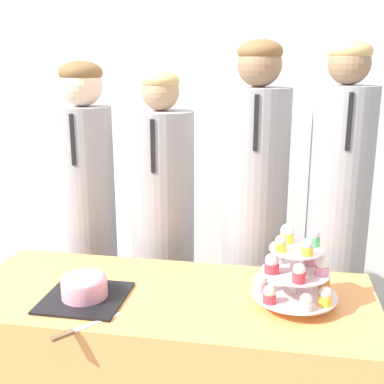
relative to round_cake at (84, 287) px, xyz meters
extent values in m
cube|color=silver|center=(0.27, 1.38, 0.53)|extent=(9.00, 0.06, 2.70)
cube|color=black|center=(0.00, 0.00, -0.04)|extent=(0.27, 0.27, 0.01)
cylinder|color=pink|center=(0.00, 0.00, 0.00)|extent=(0.16, 0.16, 0.06)
ellipsoid|color=pink|center=(0.00, 0.00, 0.03)|extent=(0.15, 0.15, 0.05)
cube|color=silver|center=(0.10, -0.14, -0.04)|extent=(0.12, 0.14, 0.00)
cube|color=brown|center=(0.02, -0.23, -0.04)|extent=(0.06, 0.07, 0.01)
cylinder|color=silver|center=(0.70, 0.08, 0.06)|extent=(0.02, 0.02, 0.20)
cylinder|color=silver|center=(0.70, 0.08, 0.00)|extent=(0.28, 0.28, 0.01)
cylinder|color=silver|center=(0.70, 0.08, 0.07)|extent=(0.22, 0.22, 0.01)
cylinder|color=silver|center=(0.70, 0.08, 0.15)|extent=(0.18, 0.18, 0.01)
cylinder|color=pink|center=(0.59, 0.08, 0.01)|extent=(0.05, 0.05, 0.03)
sphere|color=white|center=(0.59, 0.08, 0.04)|extent=(0.05, 0.05, 0.05)
cylinder|color=#E5333D|center=(0.62, 0.00, 0.01)|extent=(0.04, 0.04, 0.03)
sphere|color=beige|center=(0.62, 0.00, 0.04)|extent=(0.04, 0.04, 0.04)
cylinder|color=white|center=(0.73, -0.03, 0.01)|extent=(0.04, 0.04, 0.02)
sphere|color=white|center=(0.73, -0.03, 0.03)|extent=(0.04, 0.04, 0.04)
cylinder|color=yellow|center=(0.79, 0.02, 0.01)|extent=(0.04, 0.04, 0.03)
sphere|color=#F4E5C6|center=(0.79, 0.02, 0.04)|extent=(0.04, 0.04, 0.04)
cylinder|color=orange|center=(0.80, 0.14, 0.01)|extent=(0.04, 0.04, 0.03)
sphere|color=beige|center=(0.80, 0.14, 0.04)|extent=(0.04, 0.04, 0.04)
cylinder|color=pink|center=(0.74, 0.19, 0.01)|extent=(0.04, 0.04, 0.03)
sphere|color=silver|center=(0.74, 0.19, 0.04)|extent=(0.04, 0.04, 0.04)
cylinder|color=white|center=(0.63, 0.18, 0.01)|extent=(0.04, 0.04, 0.03)
sphere|color=beige|center=(0.63, 0.18, 0.04)|extent=(0.03, 0.03, 0.03)
cylinder|color=#E5333D|center=(0.71, 0.00, 0.09)|extent=(0.04, 0.04, 0.03)
sphere|color=white|center=(0.71, 0.00, 0.12)|extent=(0.04, 0.04, 0.04)
cylinder|color=pink|center=(0.78, 0.07, 0.09)|extent=(0.05, 0.05, 0.03)
sphere|color=white|center=(0.78, 0.07, 0.12)|extent=(0.04, 0.04, 0.04)
cylinder|color=pink|center=(0.75, 0.15, 0.09)|extent=(0.05, 0.05, 0.03)
sphere|color=beige|center=(0.75, 0.15, 0.12)|extent=(0.04, 0.04, 0.04)
cylinder|color=white|center=(0.64, 0.15, 0.09)|extent=(0.04, 0.04, 0.03)
sphere|color=beige|center=(0.64, 0.15, 0.12)|extent=(0.04, 0.04, 0.04)
cylinder|color=#E5333D|center=(0.62, 0.06, 0.09)|extent=(0.05, 0.05, 0.03)
sphere|color=silver|center=(0.62, 0.06, 0.12)|extent=(0.05, 0.05, 0.05)
cylinder|color=#4CB766|center=(0.75, 0.11, 0.17)|extent=(0.04, 0.04, 0.03)
sphere|color=silver|center=(0.75, 0.11, 0.20)|extent=(0.04, 0.04, 0.04)
cylinder|color=yellow|center=(0.67, 0.13, 0.17)|extent=(0.05, 0.05, 0.03)
sphere|color=white|center=(0.67, 0.13, 0.20)|extent=(0.04, 0.04, 0.04)
cylinder|color=yellow|center=(0.65, 0.05, 0.17)|extent=(0.04, 0.04, 0.03)
sphere|color=beige|center=(0.65, 0.05, 0.19)|extent=(0.04, 0.04, 0.04)
cylinder|color=yellow|center=(0.73, 0.03, 0.17)|extent=(0.04, 0.04, 0.03)
sphere|color=silver|center=(0.73, 0.03, 0.20)|extent=(0.04, 0.04, 0.04)
cylinder|color=#939399|center=(-0.23, 0.63, -0.14)|extent=(0.25, 0.25, 1.37)
sphere|color=beige|center=(-0.23, 0.63, 0.65)|extent=(0.19, 0.19, 0.19)
ellipsoid|color=brown|center=(-0.23, 0.63, 0.70)|extent=(0.19, 0.19, 0.10)
cube|color=black|center=(-0.23, 0.50, 0.42)|extent=(0.02, 0.01, 0.22)
cylinder|color=#939399|center=(0.12, 0.63, -0.14)|extent=(0.29, 0.29, 1.36)
sphere|color=tan|center=(0.12, 0.63, 0.62)|extent=(0.16, 0.16, 0.16)
ellipsoid|color=tan|center=(0.12, 0.63, 0.66)|extent=(0.17, 0.17, 0.09)
cube|color=black|center=(0.12, 0.48, 0.41)|extent=(0.02, 0.01, 0.22)
cylinder|color=#939399|center=(0.54, 0.63, -0.09)|extent=(0.28, 0.28, 1.46)
sphere|color=#8E6B4C|center=(0.54, 0.63, 0.73)|extent=(0.18, 0.18, 0.18)
ellipsoid|color=brown|center=(0.54, 0.63, 0.78)|extent=(0.19, 0.19, 0.10)
cube|color=black|center=(0.54, 0.49, 0.51)|extent=(0.02, 0.01, 0.22)
cylinder|color=#939399|center=(0.89, 0.63, -0.09)|extent=(0.26, 0.26, 1.47)
sphere|color=#8E6B4C|center=(0.89, 0.63, 0.74)|extent=(0.17, 0.17, 0.17)
ellipsoid|color=tan|center=(0.89, 0.63, 0.78)|extent=(0.17, 0.17, 0.09)
cube|color=black|center=(0.89, 0.50, 0.52)|extent=(0.02, 0.01, 0.22)
camera|label=1|loc=(0.62, -1.41, 0.73)|focal=45.00mm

